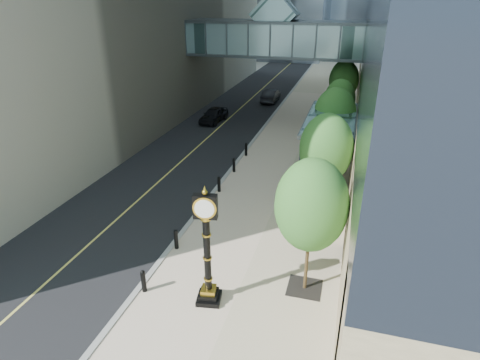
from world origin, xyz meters
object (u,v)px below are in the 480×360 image
pedestrian (325,210)px  car_near (214,115)px  street_clock (207,256)px  car_far (271,96)px

pedestrian → car_near: size_ratio=0.38×
pedestrian → car_near: pedestrian is taller
pedestrian → car_near: 20.29m
street_clock → car_near: size_ratio=1.20×
car_near → pedestrian: bearing=-48.7°
pedestrian → car_far: pedestrian is taller
street_clock → pedestrian: 8.34m
street_clock → car_near: 25.07m
pedestrian → car_far: bearing=-91.4°
street_clock → pedestrian: size_ratio=3.17×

